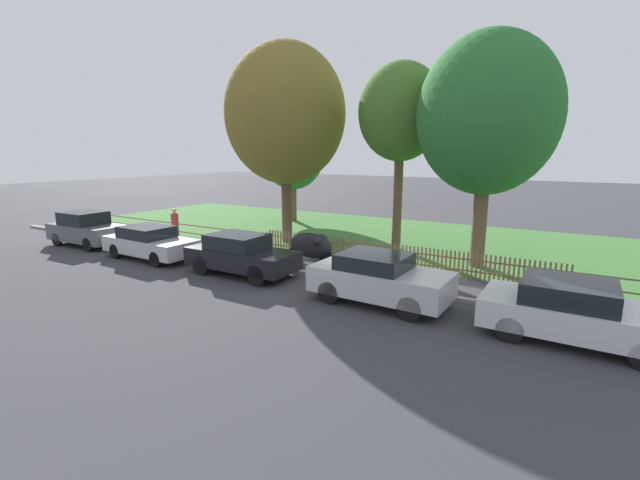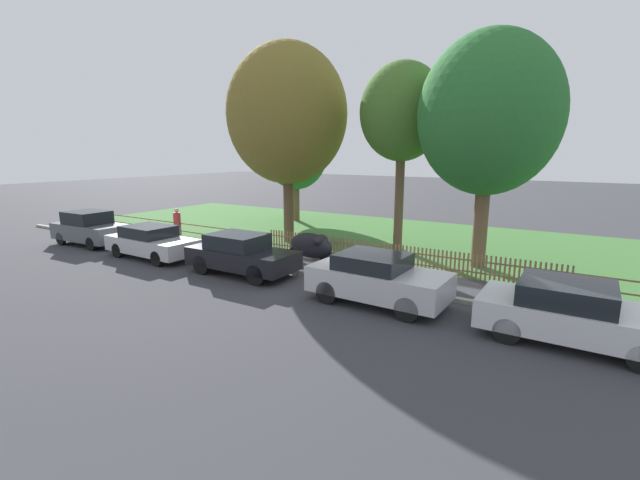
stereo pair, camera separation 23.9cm
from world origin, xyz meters
The scene contains 15 objects.
ground_plane centered at (0.00, 0.00, 0.00)m, with size 120.00×120.00×0.00m, color #38383D.
kerb_stone centered at (0.00, 0.10, 0.06)m, with size 41.58×0.20×0.12m, color #9E998E.
grass_strip centered at (0.00, 8.14, 0.01)m, with size 41.58×11.12×0.01m, color #3D7033.
park_fence centered at (0.00, 2.59, 0.44)m, with size 41.58×0.05×0.89m.
parked_car_silver_hatchback centered at (-13.36, -1.05, 0.76)m, with size 3.76×1.80×1.54m.
parked_car_black_saloon centered at (-8.81, -1.17, 0.66)m, with size 4.08×1.72×1.30m.
parked_car_navy_estate centered at (-4.15, -1.04, 0.73)m, with size 3.96×1.68×1.42m.
parked_car_red_compact centered at (1.08, -1.23, 0.73)m, with size 3.90×1.86×1.42m.
parked_car_white_van centered at (5.81, -1.22, 0.70)m, with size 3.97×1.91×1.37m.
covered_motorcycle centered at (-2.86, 1.48, 0.71)m, with size 2.04×0.77×1.18m.
tree_nearest_kerb centered at (-9.40, 9.75, 4.13)m, with size 3.84×3.84×6.36m.
tree_behind_motorcycle centered at (-6.11, 4.45, 5.86)m, with size 5.46×5.46×9.02m.
tree_mid_park centered at (-1.02, 5.52, 5.77)m, with size 3.51×3.51×7.84m.
tree_far_left centered at (2.61, 4.38, 5.45)m, with size 4.88×4.88×8.28m.
pedestrian_near_fence centered at (-10.31, 1.37, 0.93)m, with size 0.39×0.39×1.64m.
Camera 2 is at (5.82, -11.79, 4.18)m, focal length 24.00 mm.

